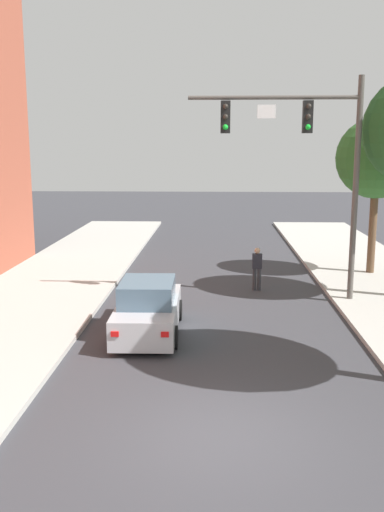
{
  "coord_description": "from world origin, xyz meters",
  "views": [
    {
      "loc": [
        -0.12,
        -9.66,
        5.31
      ],
      "look_at": [
        -0.84,
        7.48,
        2.0
      ],
      "focal_mm": 39.27,
      "sensor_mm": 36.0,
      "label": 1
    }
  ],
  "objects_px": {
    "pedestrian_crossing_road": "(257,267)",
    "street_tree_third": "(377,159)",
    "car_lead_silver": "(148,309)",
    "traffic_signal_mast": "(310,148)"
  },
  "relations": [
    {
      "from": "traffic_signal_mast",
      "to": "street_tree_third",
      "type": "xyz_separation_m",
      "value": [
        3.43,
        4.28,
        -0.41
      ]
    },
    {
      "from": "car_lead_silver",
      "to": "pedestrian_crossing_road",
      "type": "height_order",
      "value": "pedestrian_crossing_road"
    },
    {
      "from": "street_tree_third",
      "to": "traffic_signal_mast",
      "type": "bearing_deg",
      "value": -128.72
    },
    {
      "from": "car_lead_silver",
      "to": "street_tree_third",
      "type": "xyz_separation_m",
      "value": [
        8.49,
        7.87,
        4.17
      ]
    },
    {
      "from": "pedestrian_crossing_road",
      "to": "traffic_signal_mast",
      "type": "bearing_deg",
      "value": -46.14
    },
    {
      "from": "traffic_signal_mast",
      "to": "pedestrian_crossing_road",
      "type": "distance_m",
      "value": 4.92
    },
    {
      "from": "pedestrian_crossing_road",
      "to": "street_tree_third",
      "type": "height_order",
      "value": "street_tree_third"
    },
    {
      "from": "pedestrian_crossing_road",
      "to": "car_lead_silver",
      "type": "bearing_deg",
      "value": -124.06
    },
    {
      "from": "traffic_signal_mast",
      "to": "pedestrian_crossing_road",
      "type": "xyz_separation_m",
      "value": [
        -1.54,
        1.61,
        -4.39
      ]
    },
    {
      "from": "car_lead_silver",
      "to": "street_tree_third",
      "type": "distance_m",
      "value": 12.3
    }
  ]
}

